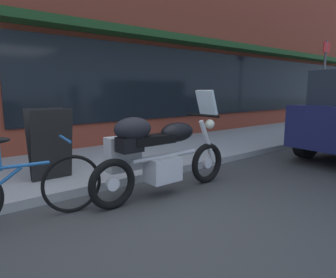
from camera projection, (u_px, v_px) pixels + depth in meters
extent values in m
plane|color=#383838|center=(153.00, 220.00, 3.17)|extent=(80.00, 80.00, 0.00)
cube|color=brown|center=(252.00, 38.00, 10.00)|extent=(22.02, 0.35, 6.22)
cube|color=black|center=(255.00, 85.00, 10.10)|extent=(15.41, 0.06, 1.80)
cube|color=#1E471E|center=(262.00, 51.00, 9.75)|extent=(15.41, 0.60, 0.16)
cube|color=#999999|center=(316.00, 127.00, 10.61)|extent=(30.00, 2.58, 0.12)
torus|color=black|center=(207.00, 163.00, 4.42)|extent=(0.60, 0.09, 0.60)
cylinder|color=silver|center=(207.00, 163.00, 4.42)|extent=(0.16, 0.06, 0.16)
torus|color=black|center=(112.00, 184.00, 3.43)|extent=(0.60, 0.09, 0.60)
cylinder|color=silver|center=(112.00, 184.00, 3.43)|extent=(0.16, 0.06, 0.16)
cube|color=silver|center=(163.00, 169.00, 3.88)|extent=(0.44, 0.30, 0.32)
cylinder|color=silver|center=(166.00, 156.00, 3.88)|extent=(1.03, 0.07, 0.06)
ellipsoid|color=black|center=(177.00, 132.00, 3.96)|extent=(0.52, 0.28, 0.26)
cube|color=black|center=(152.00, 140.00, 3.71)|extent=(0.60, 0.24, 0.11)
cube|color=black|center=(130.00, 144.00, 3.51)|extent=(0.28, 0.22, 0.18)
cylinder|color=silver|center=(207.00, 142.00, 4.36)|extent=(0.35, 0.07, 0.67)
cylinder|color=black|center=(202.00, 115.00, 4.22)|extent=(0.04, 0.62, 0.04)
cube|color=silver|center=(206.00, 102.00, 4.24)|extent=(0.15, 0.32, 0.35)
sphere|color=#EAEACC|center=(210.00, 124.00, 4.34)|extent=(0.14, 0.14, 0.14)
cube|color=#B4B4B4|center=(123.00, 154.00, 3.75)|extent=(0.44, 0.20, 0.44)
cube|color=black|center=(119.00, 152.00, 3.83)|extent=(0.37, 0.02, 0.03)
ellipsoid|color=black|center=(133.00, 129.00, 3.51)|extent=(0.48, 0.32, 0.28)
torus|color=black|center=(72.00, 184.00, 3.33)|extent=(0.66, 0.13, 0.67)
cylinder|color=#1E5999|center=(21.00, 166.00, 3.02)|extent=(0.55, 0.11, 0.04)
cylinder|color=#1E5999|center=(0.00, 184.00, 2.95)|extent=(0.43, 0.09, 0.32)
cylinder|color=#1E5999|center=(65.00, 139.00, 3.22)|extent=(0.09, 0.48, 0.03)
cylinder|color=black|center=(306.00, 142.00, 6.04)|extent=(0.67, 0.27, 0.66)
cube|color=black|center=(52.00, 145.00, 4.08)|extent=(0.55, 0.21, 1.00)
cube|color=black|center=(47.00, 143.00, 4.25)|extent=(0.55, 0.21, 1.00)
cylinder|color=#59595B|center=(323.00, 85.00, 9.62)|extent=(0.07, 0.07, 2.80)
cube|color=red|center=(327.00, 47.00, 9.41)|extent=(0.44, 0.02, 0.32)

